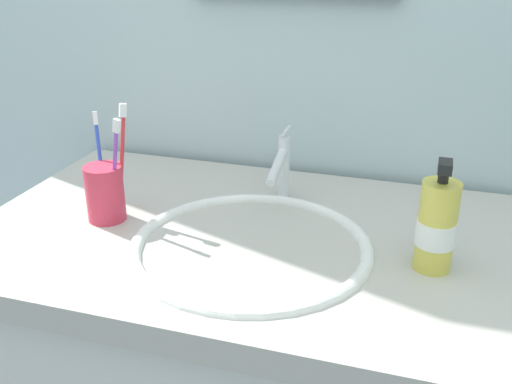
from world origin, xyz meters
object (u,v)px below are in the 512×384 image
(faucet, at_px, (282,166))
(toothbrush_purple, at_px, (115,164))
(toothbrush_cup, at_px, (105,193))
(toothbrush_blue, at_px, (100,156))
(soap_dispenser, at_px, (437,226))
(toothbrush_red, at_px, (122,153))

(faucet, bearing_deg, toothbrush_purple, -144.82)
(faucet, xyz_separation_m, toothbrush_cup, (-0.29, -0.18, -0.02))
(toothbrush_cup, distance_m, toothbrush_blue, 0.07)
(faucet, bearing_deg, soap_dispenser, -31.40)
(toothbrush_purple, bearing_deg, soap_dispenser, 0.25)
(toothbrush_red, xyz_separation_m, soap_dispenser, (0.56, -0.03, -0.05))
(toothbrush_cup, bearing_deg, toothbrush_red, 47.14)
(faucet, bearing_deg, toothbrush_red, -150.73)
(faucet, distance_m, toothbrush_red, 0.31)
(toothbrush_purple, height_order, toothbrush_red, toothbrush_red)
(faucet, distance_m, soap_dispenser, 0.35)
(toothbrush_blue, distance_m, soap_dispenser, 0.61)
(toothbrush_cup, relative_size, soap_dispenser, 0.57)
(toothbrush_blue, bearing_deg, toothbrush_purple, -34.54)
(toothbrush_cup, height_order, toothbrush_purple, toothbrush_purple)
(faucet, bearing_deg, toothbrush_cup, -148.69)
(toothbrush_red, bearing_deg, soap_dispenser, -3.35)
(toothbrush_cup, distance_m, toothbrush_purple, 0.07)
(toothbrush_purple, height_order, soap_dispenser, toothbrush_purple)
(toothbrush_red, distance_m, soap_dispenser, 0.56)
(toothbrush_red, bearing_deg, toothbrush_purple, -83.52)
(toothbrush_purple, relative_size, toothbrush_blue, 1.04)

